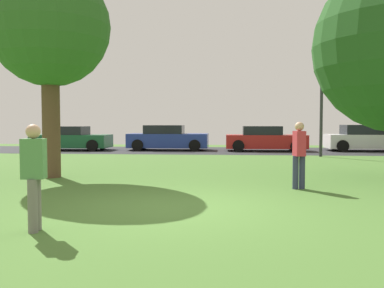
{
  "coord_description": "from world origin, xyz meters",
  "views": [
    {
      "loc": [
        0.95,
        -7.66,
        1.58
      ],
      "look_at": [
        0.0,
        3.36,
        1.01
      ],
      "focal_mm": 39.24,
      "sensor_mm": 36.0,
      "label": 1
    }
  ],
  "objects": [
    {
      "name": "ground_plane",
      "position": [
        0.0,
        0.0,
        0.0
      ],
      "size": [
        44.0,
        44.0,
        0.0
      ],
      "primitive_type": "plane",
      "color": "#47702D"
    },
    {
      "name": "person_bystander",
      "position": [
        2.63,
        2.42,
        0.87
      ],
      "size": [
        0.3,
        0.36,
        1.59
      ],
      "rotation": [
        0.0,
        0.0,
        1.76
      ],
      "color": "#2D334C",
      "rests_on": "ground_plane"
    },
    {
      "name": "person_catcher",
      "position": [
        -1.84,
        -1.86,
        0.85
      ],
      "size": [
        0.35,
        0.3,
        1.56
      ],
      "rotation": [
        0.0,
        0.0,
        -3.01
      ],
      "color": "slate",
      "rests_on": "ground_plane"
    },
    {
      "name": "oak_tree_left",
      "position": [
        -4.11,
        3.99,
        4.27
      ],
      "size": [
        3.42,
        3.42,
        6.03
      ],
      "color": "brown",
      "rests_on": "ground_plane"
    },
    {
      "name": "road_strip",
      "position": [
        0.0,
        16.0,
        0.0
      ],
      "size": [
        44.0,
        6.4,
        0.01
      ],
      "primitive_type": "cube",
      "color": "#28282B",
      "rests_on": "ground_plane"
    },
    {
      "name": "parked_car_white",
      "position": [
        8.53,
        16.39,
        0.67
      ],
      "size": [
        4.23,
        2.06,
        1.45
      ],
      "color": "white",
      "rests_on": "ground_plane"
    },
    {
      "name": "parked_car_green",
      "position": [
        -8.06,
        15.73,
        0.63
      ],
      "size": [
        4.34,
        2.1,
        1.36
      ],
      "color": "#195633",
      "rests_on": "ground_plane"
    },
    {
      "name": "street_lamp_post",
      "position": [
        5.24,
        12.2,
        2.25
      ],
      "size": [
        0.14,
        0.14,
        4.5
      ],
      "primitive_type": "cylinder",
      "color": "#2D2D33",
      "rests_on": "ground_plane"
    },
    {
      "name": "parked_car_red",
      "position": [
        3.0,
        15.92,
        0.64
      ],
      "size": [
        4.41,
        1.96,
        1.38
      ],
      "color": "#B21E1E",
      "rests_on": "ground_plane"
    },
    {
      "name": "parked_car_blue",
      "position": [
        -2.53,
        16.2,
        0.66
      ],
      "size": [
        4.56,
        2.0,
        1.43
      ],
      "color": "#233893",
      "rests_on": "ground_plane"
    }
  ]
}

